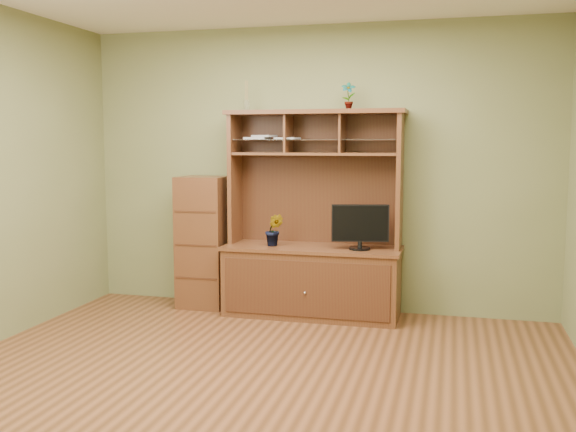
% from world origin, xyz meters
% --- Properties ---
extents(room, '(4.54, 4.04, 2.74)m').
position_xyz_m(room, '(0.00, 0.00, 1.35)').
color(room, '#4E2C16').
rests_on(room, ground).
extents(media_hutch, '(1.66, 0.61, 1.90)m').
position_xyz_m(media_hutch, '(0.03, 1.73, 0.52)').
color(media_hutch, '#492A15').
rests_on(media_hutch, room).
extents(monitor, '(0.50, 0.20, 0.40)m').
position_xyz_m(monitor, '(0.49, 1.65, 0.86)').
color(monitor, black).
rests_on(monitor, media_hutch).
extents(orchid_plant, '(0.18, 0.15, 0.30)m').
position_xyz_m(orchid_plant, '(-0.31, 1.65, 0.80)').
color(orchid_plant, '#34571E').
rests_on(orchid_plant, media_hutch).
extents(top_plant, '(0.14, 0.10, 0.25)m').
position_xyz_m(top_plant, '(0.34, 1.80, 2.02)').
color(top_plant, '#316423').
rests_on(top_plant, media_hutch).
extents(reed_diffuser, '(0.06, 0.06, 0.28)m').
position_xyz_m(reed_diffuser, '(-0.63, 1.80, 2.01)').
color(reed_diffuser, silver).
rests_on(reed_diffuser, media_hutch).
extents(magazines, '(0.53, 0.20, 0.04)m').
position_xyz_m(magazines, '(-0.41, 1.80, 1.65)').
color(magazines, '#A3A2A7').
rests_on(magazines, media_hutch).
extents(side_cabinet, '(0.46, 0.42, 1.28)m').
position_xyz_m(side_cabinet, '(-1.07, 1.77, 0.64)').
color(side_cabinet, '#492A15').
rests_on(side_cabinet, room).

